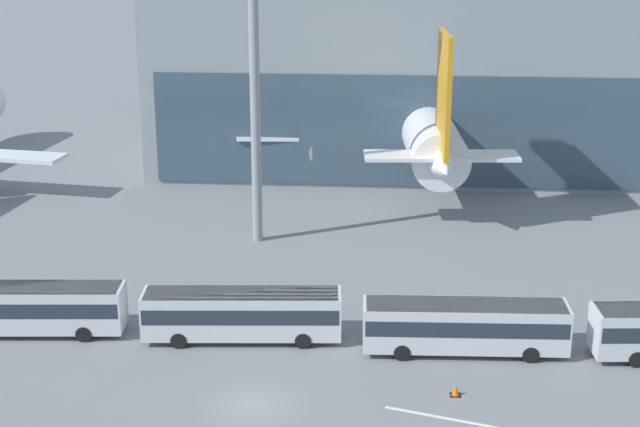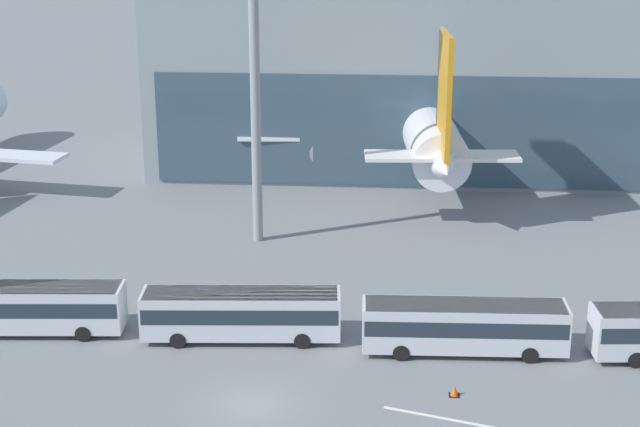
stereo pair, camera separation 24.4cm
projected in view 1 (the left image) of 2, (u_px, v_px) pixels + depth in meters
name	position (u px, v px, depth m)	size (l,w,h in m)	color
ground_plane	(254.00, 405.00, 53.07)	(440.00, 440.00, 0.00)	slate
airliner_at_gate_far	(425.00, 125.00, 92.83)	(35.58, 36.28, 16.07)	white
shuttle_bus_1	(26.00, 306.00, 61.19)	(12.38, 3.52, 3.14)	silver
shuttle_bus_2	(242.00, 312.00, 60.31)	(12.37, 3.48, 3.14)	silver
shuttle_bus_3	(465.00, 324.00, 58.61)	(12.31, 3.08, 3.14)	silver
floodlight_mast	(253.00, 19.00, 73.11)	(3.04, 3.04, 27.47)	gray
lane_stripe_2	(458.00, 420.00, 51.47)	(8.02, 0.25, 0.01)	silver
traffic_cone_0	(456.00, 390.00, 53.99)	(0.60, 0.60, 0.62)	black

